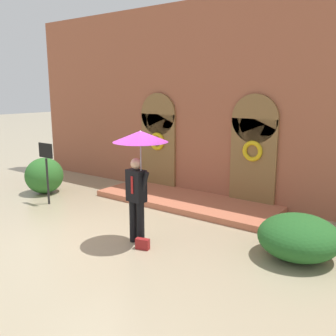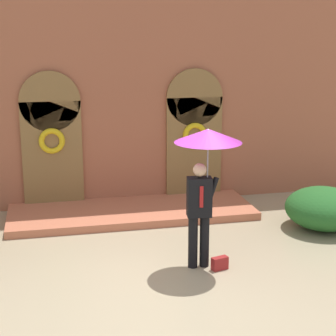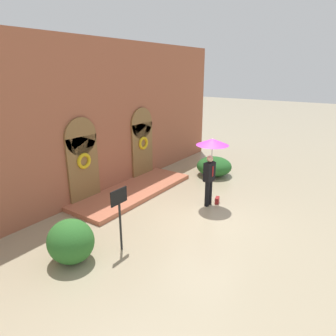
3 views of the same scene
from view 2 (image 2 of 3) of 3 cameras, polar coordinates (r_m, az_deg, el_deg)
ground_plane at (r=9.35m, az=-0.69°, el=-10.80°), size 80.00×80.00×0.00m
building_facade at (r=12.63m, az=-4.66°, el=8.36°), size 14.00×2.30×5.60m
person_with_umbrella at (r=9.09m, az=3.86°, el=1.20°), size 1.10×1.10×2.36m
handbag at (r=9.54m, az=5.28°, el=-9.62°), size 0.30×0.19×0.22m
shrub_right at (r=11.68m, az=15.54°, el=-3.97°), size 1.53×1.56×0.83m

